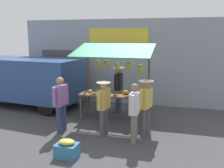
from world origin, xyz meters
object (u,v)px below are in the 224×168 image
object	(u,v)px
shopper_in_grey_tee	(104,104)
produce_crate_near	(67,149)
vendor_with_sunhat	(119,86)
shopper_in_striped_shirt	(134,109)
shopper_with_shopping_bag	(61,101)
shopper_with_ponytail	(146,103)
parked_van	(23,77)
market_stall	(115,73)

from	to	relation	value
shopper_in_grey_tee	produce_crate_near	world-z (taller)	shopper_in_grey_tee
vendor_with_sunhat	shopper_in_striped_shirt	world-z (taller)	vendor_with_sunhat
shopper_in_grey_tee	shopper_with_shopping_bag	bearing A→B (deg)	100.82
shopper_in_striped_shirt	produce_crate_near	world-z (taller)	shopper_in_striped_shirt
produce_crate_near	shopper_with_ponytail	bearing A→B (deg)	-129.96
shopper_with_ponytail	vendor_with_sunhat	bearing A→B (deg)	49.72
shopper_with_ponytail	parked_van	size ratio (longest dim) A/B	0.35
shopper_in_striped_shirt	market_stall	bearing A→B (deg)	28.62
shopper_with_ponytail	shopper_in_striped_shirt	bearing A→B (deg)	175.78
market_stall	produce_crate_near	distance (m)	3.27
shopper_with_shopping_bag	produce_crate_near	distance (m)	1.79
market_stall	shopper_in_grey_tee	bearing A→B (deg)	92.97
shopper_in_grey_tee	parked_van	size ratio (longest dim) A/B	0.34
shopper_with_shopping_bag	produce_crate_near	size ratio (longest dim) A/B	3.06
market_stall	vendor_with_sunhat	bearing A→B (deg)	-86.00
market_stall	shopper_with_ponytail	bearing A→B (deg)	136.49
vendor_with_sunhat	shopper_in_striped_shirt	size ratio (longest dim) A/B	1.08
vendor_with_sunhat	shopper_with_shopping_bag	xyz separation A→B (m)	(1.14, 2.24, -0.08)
parked_van	shopper_in_grey_tee	bearing A→B (deg)	158.03
produce_crate_near	shopper_with_shopping_bag	bearing A→B (deg)	-59.29
shopper_in_striped_shirt	shopper_with_ponytail	bearing A→B (deg)	-21.44
market_stall	shopper_with_ponytail	distance (m)	1.75
vendor_with_sunhat	produce_crate_near	distance (m)	3.75
shopper_in_striped_shirt	parked_van	xyz separation A→B (m)	(4.91, -2.39, 0.23)
vendor_with_sunhat	shopper_in_striped_shirt	distance (m)	2.60
shopper_in_grey_tee	shopper_with_shopping_bag	world-z (taller)	shopper_with_shopping_bag
shopper_with_ponytail	produce_crate_near	xyz separation A→B (m)	(1.53, 1.82, -0.73)
shopper_in_grey_tee	produce_crate_near	bearing A→B (deg)	170.78
shopper_with_ponytail	shopper_in_grey_tee	bearing A→B (deg)	121.83
shopper_in_grey_tee	produce_crate_near	distance (m)	1.71
vendor_with_sunhat	shopper_with_shopping_bag	bearing A→B (deg)	-30.24
vendor_with_sunhat	shopper_in_grey_tee	bearing A→B (deg)	-0.06
vendor_with_sunhat	shopper_with_shopping_bag	distance (m)	2.51
market_stall	shopper_with_shopping_bag	size ratio (longest dim) A/B	1.56
shopper_with_ponytail	produce_crate_near	size ratio (longest dim) A/B	3.01
shopper_with_shopping_bag	parked_van	bearing A→B (deg)	58.21
vendor_with_sunhat	shopper_in_striped_shirt	bearing A→B (deg)	19.84
shopper_with_shopping_bag	produce_crate_near	bearing A→B (deg)	-141.93
vendor_with_sunhat	shopper_with_ponytail	distance (m)	2.20
shopper_in_grey_tee	shopper_in_striped_shirt	world-z (taller)	shopper_in_striped_shirt
shopper_with_ponytail	shopper_with_shopping_bag	bearing A→B (deg)	115.71
market_stall	shopper_in_grey_tee	xyz separation A→B (m)	(-0.07, 1.44, -0.67)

